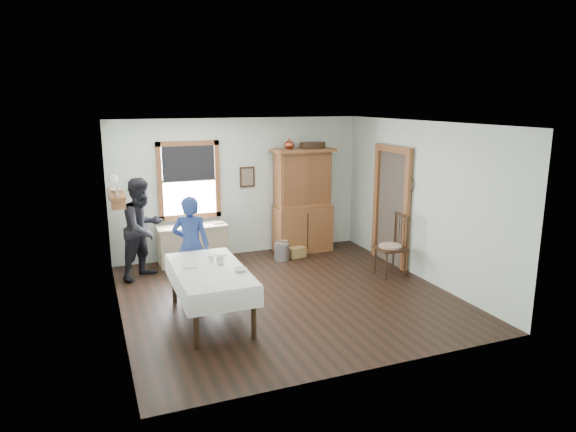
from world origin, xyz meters
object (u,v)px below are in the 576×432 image
Objects in this scene: dining_table at (210,294)px; woman_blue at (191,249)px; pail at (282,252)px; wicker_basket at (297,252)px; china_hutch at (303,201)px; spindle_chair at (391,245)px; figure_dark at (143,232)px; work_counter at (193,244)px.

dining_table is 1.28× the size of woman_blue.
pail is 0.35m from wicker_basket.
wicker_basket is (-0.28, -0.35, -0.95)m from china_hutch.
wicker_basket is (0.34, 0.06, -0.06)m from pail.
china_hutch is at bearing 51.80° from wicker_basket.
spindle_chair is 0.75× the size of woman_blue.
spindle_chair is (0.84, -1.96, -0.50)m from china_hutch.
wicker_basket is (2.25, 2.26, -0.28)m from dining_table.
dining_table is 3.20m from wicker_basket.
spindle_chair is 0.68× the size of figure_dark.
dining_table is (-2.53, -2.61, -0.67)m from china_hutch.
work_counter is 0.79× the size of figure_dark.
work_counter is 1.13m from figure_dark.
woman_blue is at bearing 92.19° from dining_table.
dining_table is at bearing -134.96° from wicker_basket.
pail is 2.66m from figure_dark.
woman_blue reaches higher than pail.
work_counter is 3.90× the size of wicker_basket.
spindle_chair is at bearing -165.76° from woman_blue.
figure_dark reaches higher than woman_blue.
china_hutch is 1.29× the size of figure_dark.
wicker_basket is at bearing 45.04° from dining_table.
china_hutch reaches higher than dining_table.
figure_dark reaches higher than dining_table.
work_counter reaches higher than pail.
work_counter is 2.63m from dining_table.
pail is (1.64, -0.42, -0.21)m from work_counter.
work_counter is 0.61× the size of china_hutch.
work_counter is 4.07× the size of pail.
dining_table is 2.93m from pail.
woman_blue is at bearing -150.36° from pail.
wicker_basket is (1.98, -0.36, -0.27)m from work_counter.
work_counter is 1.17× the size of spindle_chair.
pail is at bearing 48.92° from dining_table.
figure_dark reaches higher than spindle_chair.
dining_table is at bearing -131.08° from pail.
dining_table is 5.94× the size of pail.
figure_dark is (-2.91, -0.10, 0.72)m from wicker_basket.
figure_dark is (-0.62, 1.07, 0.08)m from woman_blue.
woman_blue is 1.24m from figure_dark.
dining_table is 3.44m from spindle_chair.
spindle_chair is (3.37, 0.65, 0.18)m from dining_table.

